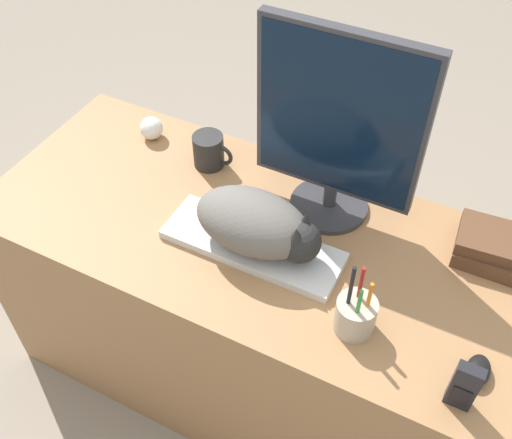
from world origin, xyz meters
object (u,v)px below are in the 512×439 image
at_px(keyboard, 253,245).
at_px(computer_mouse, 478,370).
at_px(pen_cup, 355,315).
at_px(phone, 464,387).
at_px(coffee_mug, 209,151).
at_px(book_stack, 497,248).
at_px(monitor, 338,126).
at_px(baseball, 151,128).
at_px(cat, 259,224).

xyz_separation_m(keyboard, computer_mouse, (0.60, -0.10, 0.01)).
height_order(computer_mouse, pen_cup, pen_cup).
bearing_deg(phone, pen_cup, 163.46).
bearing_deg(coffee_mug, book_stack, 1.20).
xyz_separation_m(keyboard, pen_cup, (0.32, -0.11, 0.04)).
bearing_deg(monitor, keyboard, -117.47).
height_order(coffee_mug, baseball, coffee_mug).
xyz_separation_m(computer_mouse, phone, (-0.02, -0.08, 0.05)).
relative_size(computer_mouse, phone, 0.60).
xyz_separation_m(cat, baseball, (-0.50, 0.26, -0.06)).
xyz_separation_m(coffee_mug, book_stack, (0.82, 0.02, -0.01)).
bearing_deg(baseball, computer_mouse, -18.64).
bearing_deg(monitor, book_stack, 3.54).
bearing_deg(coffee_mug, computer_mouse, -21.38).
relative_size(monitor, coffee_mug, 4.29).
distance_m(cat, baseball, 0.57).
xyz_separation_m(pen_cup, baseball, (-0.80, 0.37, -0.01)).
distance_m(keyboard, monitor, 0.37).
bearing_deg(cat, phone, -18.33).
relative_size(coffee_mug, pen_cup, 0.58).
bearing_deg(book_stack, keyboard, -155.64).
distance_m(cat, coffee_mug, 0.37).
relative_size(phone, book_stack, 0.62).
xyz_separation_m(computer_mouse, pen_cup, (-0.28, -0.01, 0.03)).
distance_m(keyboard, computer_mouse, 0.60).
distance_m(coffee_mug, pen_cup, 0.67).
height_order(monitor, baseball, monitor).
distance_m(baseball, phone, 1.15).
bearing_deg(monitor, pen_cup, -59.29).
bearing_deg(coffee_mug, monitor, -1.52).
xyz_separation_m(keyboard, book_stack, (0.56, 0.25, 0.02)).
xyz_separation_m(computer_mouse, coffee_mug, (-0.86, 0.34, 0.03)).
height_order(cat, coffee_mug, cat).
distance_m(computer_mouse, baseball, 1.14).
height_order(cat, monitor, monitor).
distance_m(keyboard, phone, 0.60).
height_order(coffee_mug, pen_cup, pen_cup).
distance_m(monitor, coffee_mug, 0.44).
relative_size(keyboard, book_stack, 2.18).
bearing_deg(book_stack, monitor, -176.46).
distance_m(pen_cup, book_stack, 0.43).
bearing_deg(computer_mouse, cat, 170.17).
relative_size(monitor, computer_mouse, 6.63).
bearing_deg(computer_mouse, pen_cup, -178.50).
distance_m(coffee_mug, baseball, 0.22).
xyz_separation_m(computer_mouse, baseball, (-1.08, 0.36, 0.02)).
xyz_separation_m(coffee_mug, pen_cup, (0.58, -0.34, -0.00)).
distance_m(baseball, book_stack, 1.04).
xyz_separation_m(monitor, phone, (0.46, -0.41, -0.21)).
xyz_separation_m(monitor, coffee_mug, (-0.38, 0.01, -0.23)).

